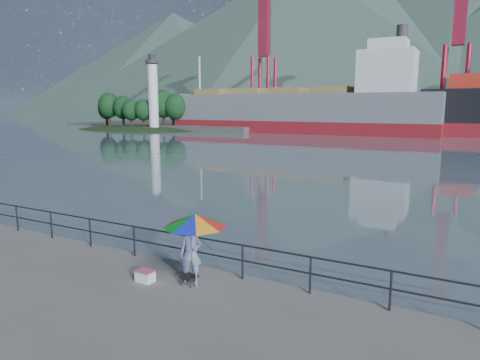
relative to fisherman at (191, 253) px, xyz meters
The scene contains 11 objects.
ground 4.85m from the fisherman, 112.82° to the right, with size 24.00×11.00×0.50m, color slate.
harbor_water 129.16m from the fisherman, 90.81° to the left, with size 500.00×280.00×0.00m, color slate.
far_dock 92.51m from the fisherman, 84.93° to the left, with size 200.00×40.00×0.40m, color #514F4C.
guardrail 2.04m from the fisherman, 155.15° to the left, with size 22.00×0.06×1.03m.
lighthouse_islet 83.46m from the fisherman, 132.89° to the left, with size 48.00×26.40×19.20m.
fisherman is the anchor object (origin of this frame).
beach_umbrella 1.15m from the fisherman, 37.78° to the right, with size 1.95×1.95×2.07m.
folding_stool 0.73m from the fisherman, 72.01° to the right, with size 0.44×0.44×0.26m.
cooler_bag 1.47m from the fisherman, 152.98° to the right, with size 0.50×0.33×0.29m, color white.
fishing_rod 1.40m from the fisherman, 111.72° to the left, with size 0.02×0.02×2.32m, color black.
bulk_carrier 71.64m from the fisherman, 107.29° to the left, with size 51.56×8.92×14.50m.
Camera 1 is at (8.37, -8.44, 4.86)m, focal length 32.00 mm.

